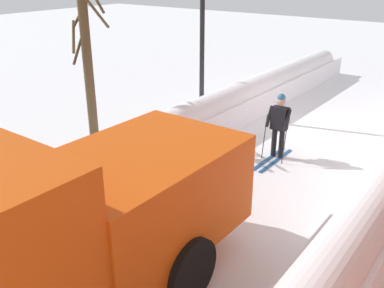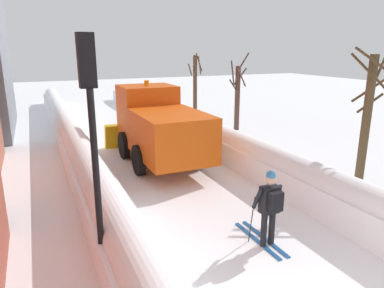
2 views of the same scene
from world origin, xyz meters
TOP-DOWN VIEW (x-y plane):
  - ground_plane at (0.00, 10.00)m, footprint 80.00×80.00m
  - snowbank_left at (-2.84, 10.00)m, footprint 1.10×36.00m
  - snowbank_right at (2.84, 10.00)m, footprint 1.10×36.00m
  - plow_truck at (0.16, 9.40)m, footprint 3.20×5.98m
  - skier at (0.38, 2.50)m, footprint 0.62×1.80m
  - traffic_light_pole at (-3.30, 2.75)m, footprint 0.28×0.42m
  - bare_tree_near at (5.54, 4.49)m, footprint 1.20×1.35m
  - bare_tree_mid at (6.00, 13.15)m, footprint 0.90×0.98m
  - bare_tree_far at (6.31, 19.32)m, footprint 1.07×1.23m

SIDE VIEW (x-z plane):
  - ground_plane at x=0.00m, z-range 0.00..0.00m
  - snowbank_right at x=2.84m, z-range -0.03..1.25m
  - snowbank_left at x=-2.84m, z-range -0.03..1.29m
  - skier at x=0.38m, z-range 0.10..1.91m
  - plow_truck at x=0.16m, z-range -0.08..3.04m
  - bare_tree_mid at x=6.00m, z-range -0.18..4.00m
  - bare_tree_far at x=6.31m, z-range 0.02..4.13m
  - bare_tree_near at x=5.54m, z-range 0.02..4.48m
  - traffic_light_pole at x=-3.30m, z-range 0.92..5.55m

